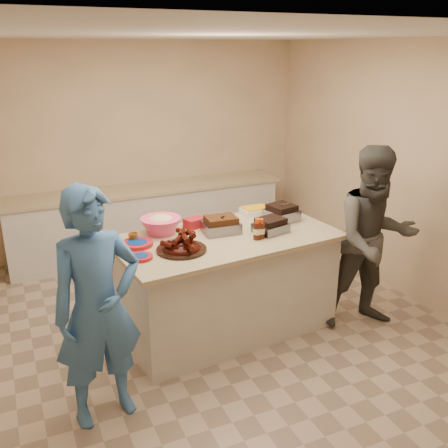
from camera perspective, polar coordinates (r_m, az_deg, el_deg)
name	(u,v)px	position (r m, az deg, el deg)	size (l,w,h in m)	color
room	(213,332)	(4.95, -1.23, -12.20)	(4.50, 5.00, 2.70)	#D1B28A
back_counter	(148,220)	(6.65, -8.71, 0.43)	(3.60, 0.64, 0.90)	beige
island	(226,327)	(5.01, 0.24, -11.74)	(2.04, 1.07, 0.97)	beige
rib_platter	(182,251)	(4.27, -4.87, -3.05)	(0.43, 0.43, 0.17)	#390903
pulled_pork_tray	(221,233)	(4.67, -0.34, -0.98)	(0.33, 0.25, 0.10)	#47230F
brisket_tray	(270,232)	(4.70, 5.33, -0.93)	(0.29, 0.24, 0.09)	black
roasting_pan	(281,220)	(5.03, 6.57, 0.42)	(0.28, 0.28, 0.11)	gray
coleslaw_bowl	(161,233)	(4.69, -7.17, -1.06)	(0.38, 0.38, 0.26)	#FF4880
sausage_plate	(227,227)	(4.81, 0.32, -0.37)	(0.27, 0.27, 0.04)	silver
mac_cheese_dish	(255,214)	(5.21, 3.61, 1.20)	(0.29, 0.21, 0.08)	gold
bbq_bottle_a	(261,238)	(4.54, 4.24, -1.65)	(0.06, 0.06, 0.19)	#3A1307
bbq_bottle_b	(257,239)	(4.51, 3.78, -1.76)	(0.07, 0.07, 0.20)	#3A1307
mustard_bottle	(213,236)	(4.59, -1.21, -1.35)	(0.04, 0.04, 0.12)	#E9A711
sauce_bowl	(216,228)	(4.77, -0.91, -0.51)	(0.13, 0.04, 0.13)	silver
plate_stack_large	(137,246)	(4.43, -9.88, -2.44)	(0.28, 0.28, 0.03)	maroon
plate_stack_small	(141,259)	(4.16, -9.48, -3.92)	(0.20, 0.20, 0.03)	maroon
plastic_cup	(133,242)	(4.52, -10.31, -2.03)	(0.09, 0.08, 0.09)	#8A4D12
basket_stack	(194,227)	(4.82, -3.39, -0.36)	(0.18, 0.14, 0.09)	maroon
guest_blue	(108,412)	(4.13, -13.14, -20.18)	(0.65, 1.77, 0.42)	#3867A7
guest_gray	(365,322)	(5.30, 15.79, -10.71)	(0.87, 1.78, 0.67)	#484641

